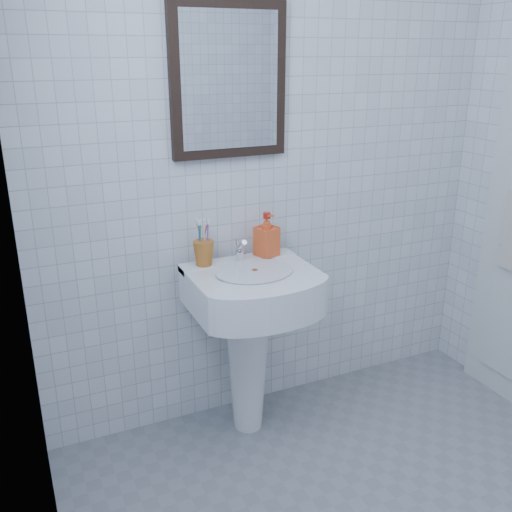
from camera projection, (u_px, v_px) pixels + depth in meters
name	position (u px, v px, depth m)	size (l,w,h in m)	color
wall_back	(274.00, 150.00, 2.52)	(2.20, 0.02, 2.50)	white
wall_left	(29.00, 286.00, 1.06)	(0.02, 2.40, 2.50)	white
washbasin	(249.00, 323.00, 2.49)	(0.53, 0.39, 0.81)	white
faucet	(240.00, 251.00, 2.47)	(0.04, 0.09, 0.11)	silver
toothbrush_cup	(204.00, 253.00, 2.42)	(0.09, 0.09, 0.11)	#B26020
soap_dispenser	(267.00, 234.00, 2.52)	(0.09, 0.09, 0.19)	#E64016
wall_mirror	(229.00, 81.00, 2.32)	(0.50, 0.04, 0.62)	black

